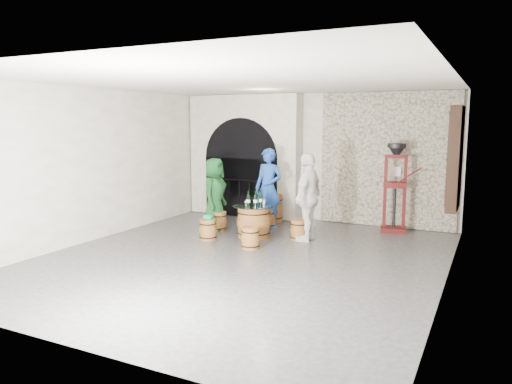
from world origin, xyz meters
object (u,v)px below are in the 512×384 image
at_px(barrel_stool_left, 219,221).
at_px(person_green, 215,194).
at_px(barrel_stool_near_left, 208,230).
at_px(barrel_table, 254,221).
at_px(wine_bottle_center, 255,200).
at_px(side_barrel, 273,208).
at_px(wine_bottle_right, 261,199).
at_px(corking_press, 395,181).
at_px(barrel_stool_far, 268,218).
at_px(wine_bottle_left, 248,200).
at_px(barrel_stool_near_right, 250,238).
at_px(barrel_stool_right, 299,230).
at_px(person_white, 308,197).
at_px(person_blue, 268,188).

xyz_separation_m(barrel_stool_left, person_green, (-0.13, 0.02, 0.62)).
distance_m(barrel_stool_near_left, person_green, 1.15).
bearing_deg(barrel_table, person_green, 168.90).
xyz_separation_m(wine_bottle_center, side_barrel, (-0.34, 1.68, -0.48)).
xyz_separation_m(barrel_table, wine_bottle_center, (0.04, 0.01, 0.48)).
bearing_deg(wine_bottle_right, corking_press, 33.59).
bearing_deg(barrel_stool_far, wine_bottle_left, -89.36).
relative_size(barrel_stool_near_right, person_green, 0.26).
height_order(barrel_stool_near_right, side_barrel, side_barrel).
distance_m(person_green, corking_press, 4.13).
bearing_deg(wine_bottle_left, barrel_stool_far, 90.64).
bearing_deg(barrel_stool_near_left, wine_bottle_center, 40.57).
bearing_deg(barrel_stool_right, person_white, 9.64).
distance_m(barrel_table, wine_bottle_right, 0.51).
distance_m(barrel_table, person_green, 1.25).
bearing_deg(wine_bottle_right, barrel_stool_near_left, -135.98).
bearing_deg(wine_bottle_center, barrel_stool_near_right, -69.42).
relative_size(person_green, wine_bottle_right, 5.16).
bearing_deg(person_green, person_white, -98.48).
distance_m(barrel_stool_far, wine_bottle_center, 1.18).
xyz_separation_m(barrel_stool_near_right, wine_bottle_right, (-0.30, 1.08, 0.61)).
relative_size(barrel_stool_near_left, person_green, 0.26).
relative_size(barrel_stool_left, wine_bottle_right, 1.35).
bearing_deg(person_green, corking_press, -74.69).
bearing_deg(wine_bottle_left, barrel_table, 29.94).
bearing_deg(wine_bottle_left, barrel_stool_near_left, -136.60).
height_order(barrel_stool_near_right, person_white, person_white).
bearing_deg(side_barrel, barrel_table, -79.91).
bearing_deg(person_blue, barrel_stool_near_left, -105.24).
relative_size(barrel_table, wine_bottle_center, 2.75).
bearing_deg(person_white, barrel_stool_far, -118.81).
relative_size(barrel_stool_right, barrel_stool_near_left, 1.00).
bearing_deg(corking_press, barrel_stool_left, -164.76).
distance_m(barrel_stool_right, wine_bottle_left, 1.27).
xyz_separation_m(barrel_stool_far, person_green, (-1.01, -0.79, 0.62)).
bearing_deg(barrel_stool_far, person_white, -31.96).
bearing_deg(barrel_stool_right, wine_bottle_left, -168.34).
relative_size(barrel_stool_far, corking_press, 0.22).
bearing_deg(barrel_stool_near_left, wine_bottle_left, 43.40).
relative_size(barrel_stool_right, corking_press, 0.22).
bearing_deg(wine_bottle_left, wine_bottle_right, 45.98).
bearing_deg(barrel_stool_left, barrel_stool_far, 42.57).
xyz_separation_m(barrel_stool_near_right, side_barrel, (-0.70, 2.62, 0.12)).
distance_m(barrel_table, corking_press, 3.35).
relative_size(person_green, corking_press, 0.83).
xyz_separation_m(barrel_stool_right, barrel_stool_near_left, (-1.75, -0.85, 0.00)).
height_order(barrel_stool_near_right, wine_bottle_left, wine_bottle_left).
distance_m(barrel_stool_near_left, corking_press, 4.36).
xyz_separation_m(person_blue, corking_press, (2.77, 0.84, 0.23)).
height_order(barrel_table, person_green, person_green).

